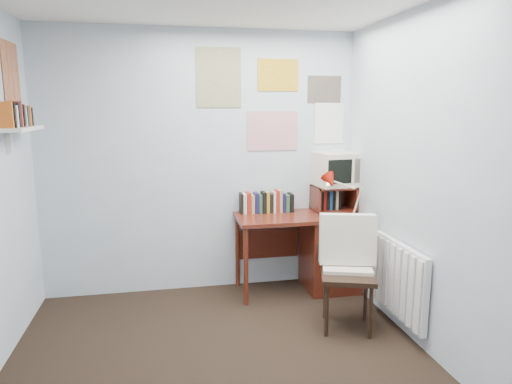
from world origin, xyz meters
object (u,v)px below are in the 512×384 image
tv_riser (333,198)px  crt_tv (336,168)px  desk (325,249)px  desk_lamp (362,198)px  desk_chair (348,276)px  radiator (399,280)px  wall_shelf (19,129)px

tv_riser → crt_tv: 0.31m
desk → desk_lamp: bearing=-39.3°
desk_chair → tv_riser: bearing=94.7°
desk_lamp → tv_riser: desk_lamp is taller
tv_riser → radiator: tv_riser is taller
desk → tv_riser: 0.51m
desk → tv_riser: tv_riser is taller
tv_riser → wall_shelf: wall_shelf is taller
desk_chair → tv_riser: 1.07m
desk_lamp → radiator: bearing=-76.1°
desk → desk_lamp: 0.64m
tv_riser → crt_tv: size_ratio=1.05×
desk_lamp → wall_shelf: 2.92m
desk_chair → radiator: desk_chair is taller
desk → crt_tv: crt_tv is taller
crt_tv → desk: bearing=-143.4°
desk_chair → desk_lamp: size_ratio=2.43×
radiator → wall_shelf: wall_shelf is taller
radiator → wall_shelf: 3.15m
desk_lamp → tv_riser: size_ratio=0.92×
desk_lamp → tv_riser: (-0.15, 0.33, -0.06)m
wall_shelf → crt_tv: bearing=10.6°
desk → desk_chair: bearing=-97.2°
desk_lamp → radiator: 0.88m
tv_riser → crt_tv: bearing=42.2°
desk → tv_riser: (0.12, 0.11, 0.48)m
desk_lamp → radiator: size_ratio=0.46×
desk → crt_tv: size_ratio=3.16×
desk_chair → crt_tv: size_ratio=2.35×
desk_lamp → crt_tv: crt_tv is taller
desk_chair → crt_tv: (0.25, 0.97, 0.74)m
desk → radiator: size_ratio=1.50×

